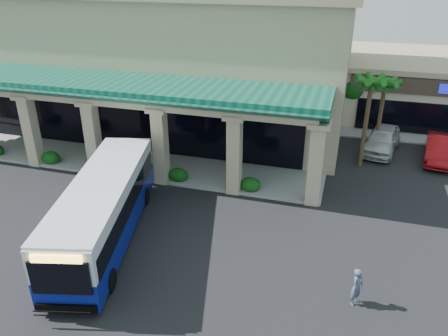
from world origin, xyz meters
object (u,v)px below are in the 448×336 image
(transit_bus, at_px, (105,210))
(car_silver, at_px, (382,140))
(pedestrian, at_px, (357,287))
(car_white, at_px, (440,149))

(transit_bus, relative_size, car_silver, 2.22)
(transit_bus, distance_m, pedestrian, 11.75)
(pedestrian, bearing_deg, car_silver, 24.68)
(pedestrian, height_order, car_silver, car_silver)
(transit_bus, relative_size, pedestrian, 6.98)
(car_silver, distance_m, car_white, 3.71)
(transit_bus, distance_m, car_silver, 19.84)
(transit_bus, bearing_deg, car_white, 26.78)
(pedestrian, xyz_separation_m, car_silver, (1.41, 16.20, 0.06))
(transit_bus, xyz_separation_m, car_silver, (13.07, 14.92, -0.71))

